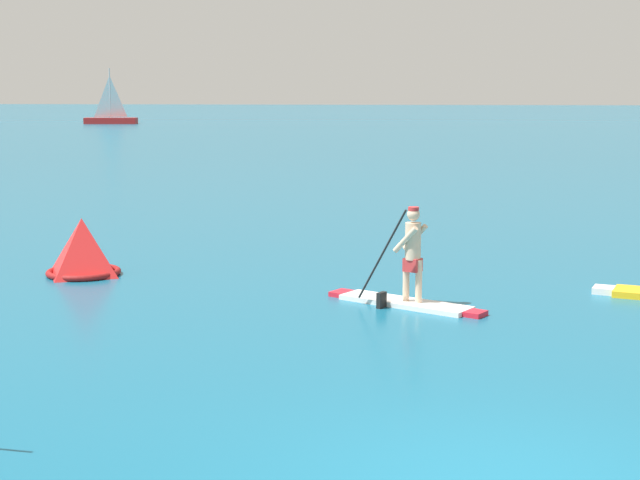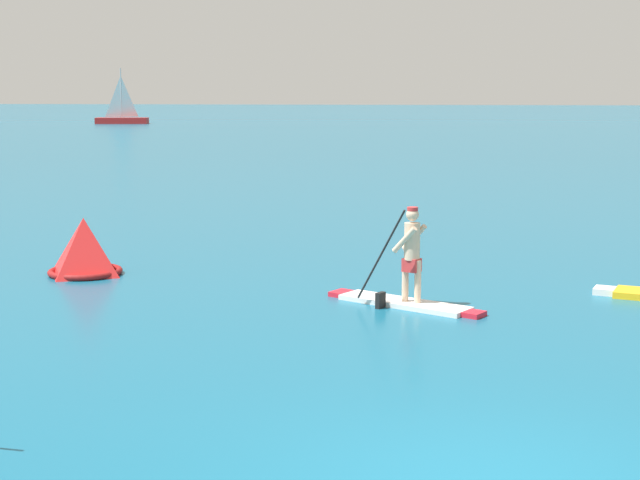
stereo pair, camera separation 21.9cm
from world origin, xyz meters
The scene contains 3 objects.
paddleboarder_mid_center centered at (-1.14, 7.40, 0.43)m, with size 2.70×1.73×1.73m.
race_marker_buoy centered at (-7.45, 9.27, 0.49)m, with size 1.50×1.50×1.11m.
sailboat_left_horizon centered at (-35.19, 89.25, 0.69)m, with size 5.58×2.32×5.77m.
Camera 1 is at (-0.60, -8.18, 3.55)m, focal length 53.73 mm.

